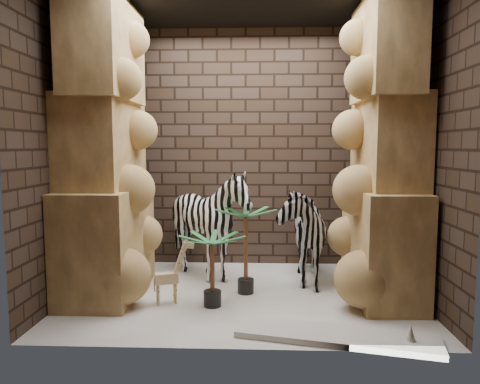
{
  "coord_description": "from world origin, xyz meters",
  "views": [
    {
      "loc": [
        0.15,
        -4.47,
        1.53
      ],
      "look_at": [
        -0.03,
        0.15,
        1.05
      ],
      "focal_mm": 33.33,
      "sensor_mm": 36.0,
      "label": 1
    }
  ],
  "objects_px": {
    "zebra_left": "(210,230)",
    "palm_front": "(246,250)",
    "zebra_right": "(300,225)",
    "giraffe_toy": "(166,271)",
    "palm_back": "(212,270)",
    "surfboard": "(336,336)"
  },
  "relations": [
    {
      "from": "zebra_left",
      "to": "giraffe_toy",
      "type": "height_order",
      "value": "zebra_left"
    },
    {
      "from": "zebra_left",
      "to": "palm_front",
      "type": "height_order",
      "value": "zebra_left"
    },
    {
      "from": "zebra_right",
      "to": "zebra_left",
      "type": "height_order",
      "value": "zebra_right"
    },
    {
      "from": "zebra_right",
      "to": "palm_back",
      "type": "distance_m",
      "value": 1.28
    },
    {
      "from": "palm_back",
      "to": "giraffe_toy",
      "type": "bearing_deg",
      "value": 174.14
    },
    {
      "from": "giraffe_toy",
      "to": "palm_front",
      "type": "height_order",
      "value": "palm_front"
    },
    {
      "from": "giraffe_toy",
      "to": "surfboard",
      "type": "relative_size",
      "value": 0.41
    },
    {
      "from": "zebra_left",
      "to": "palm_back",
      "type": "bearing_deg",
      "value": -81.0
    },
    {
      "from": "surfboard",
      "to": "zebra_left",
      "type": "bearing_deg",
      "value": 139.63
    },
    {
      "from": "giraffe_toy",
      "to": "surfboard",
      "type": "bearing_deg",
      "value": -46.67
    },
    {
      "from": "zebra_right",
      "to": "zebra_left",
      "type": "bearing_deg",
      "value": 178.5
    },
    {
      "from": "palm_front",
      "to": "surfboard",
      "type": "relative_size",
      "value": 0.57
    },
    {
      "from": "zebra_right",
      "to": "palm_front",
      "type": "xyz_separation_m",
      "value": [
        -0.6,
        -0.46,
        -0.19
      ]
    },
    {
      "from": "giraffe_toy",
      "to": "palm_back",
      "type": "bearing_deg",
      "value": -26.46
    },
    {
      "from": "giraffe_toy",
      "to": "palm_back",
      "type": "relative_size",
      "value": 0.91
    },
    {
      "from": "zebra_right",
      "to": "giraffe_toy",
      "type": "height_order",
      "value": "zebra_right"
    },
    {
      "from": "palm_back",
      "to": "surfboard",
      "type": "relative_size",
      "value": 0.45
    },
    {
      "from": "giraffe_toy",
      "to": "surfboard",
      "type": "height_order",
      "value": "giraffe_toy"
    },
    {
      "from": "palm_back",
      "to": "surfboard",
      "type": "height_order",
      "value": "palm_back"
    },
    {
      "from": "surfboard",
      "to": "palm_front",
      "type": "bearing_deg",
      "value": 137.46
    },
    {
      "from": "palm_back",
      "to": "zebra_left",
      "type": "bearing_deg",
      "value": 97.69
    },
    {
      "from": "zebra_right",
      "to": "giraffe_toy",
      "type": "distance_m",
      "value": 1.61
    }
  ]
}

